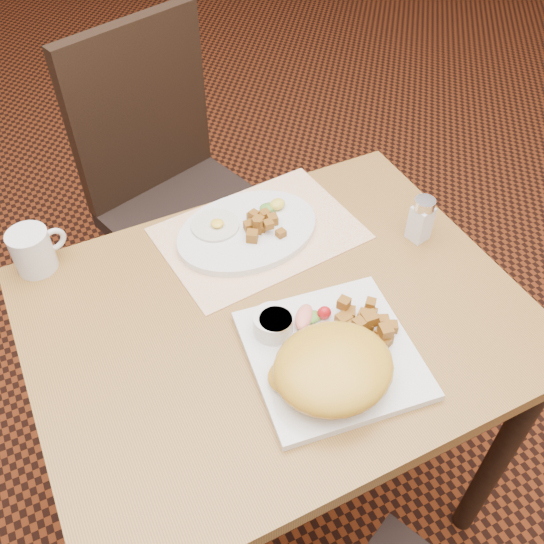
{
  "coord_description": "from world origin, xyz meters",
  "views": [
    {
      "loc": [
        -0.33,
        -0.64,
        1.62
      ],
      "look_at": [
        0.01,
        0.04,
        0.82
      ],
      "focal_mm": 40.0,
      "sensor_mm": 36.0,
      "label": 1
    }
  ],
  "objects_px": {
    "table": "(278,348)",
    "plate_oval": "(247,231)",
    "plate_square": "(332,354)",
    "coffee_mug": "(33,250)",
    "salt_shaker": "(421,219)",
    "chair_far": "(173,183)"
  },
  "relations": [
    {
      "from": "plate_square",
      "to": "chair_far",
      "type": "bearing_deg",
      "value": 90.75
    },
    {
      "from": "plate_oval",
      "to": "coffee_mug",
      "type": "bearing_deg",
      "value": 166.11
    },
    {
      "from": "salt_shaker",
      "to": "coffee_mug",
      "type": "xyz_separation_m",
      "value": [
        -0.72,
        0.26,
        -0.01
      ]
    },
    {
      "from": "chair_far",
      "to": "salt_shaker",
      "type": "relative_size",
      "value": 9.7
    },
    {
      "from": "table",
      "to": "plate_oval",
      "type": "xyz_separation_m",
      "value": [
        0.04,
        0.22,
        0.12
      ]
    },
    {
      "from": "table",
      "to": "salt_shaker",
      "type": "xyz_separation_m",
      "value": [
        0.35,
        0.05,
        0.16
      ]
    },
    {
      "from": "table",
      "to": "coffee_mug",
      "type": "relative_size",
      "value": 8.18
    },
    {
      "from": "table",
      "to": "plate_oval",
      "type": "bearing_deg",
      "value": 80.08
    },
    {
      "from": "table",
      "to": "plate_oval",
      "type": "relative_size",
      "value": 2.96
    },
    {
      "from": "plate_square",
      "to": "salt_shaker",
      "type": "bearing_deg",
      "value": 30.53
    },
    {
      "from": "plate_square",
      "to": "coffee_mug",
      "type": "relative_size",
      "value": 2.54
    },
    {
      "from": "table",
      "to": "plate_square",
      "type": "bearing_deg",
      "value": -73.35
    },
    {
      "from": "table",
      "to": "plate_oval",
      "type": "distance_m",
      "value": 0.25
    },
    {
      "from": "plate_square",
      "to": "plate_oval",
      "type": "distance_m",
      "value": 0.35
    },
    {
      "from": "coffee_mug",
      "to": "plate_oval",
      "type": "bearing_deg",
      "value": -13.89
    },
    {
      "from": "chair_far",
      "to": "plate_square",
      "type": "distance_m",
      "value": 0.88
    },
    {
      "from": "table",
      "to": "plate_square",
      "type": "height_order",
      "value": "plate_square"
    },
    {
      "from": "plate_square",
      "to": "salt_shaker",
      "type": "xyz_separation_m",
      "value": [
        0.31,
        0.18,
        0.04
      ]
    },
    {
      "from": "plate_oval",
      "to": "chair_far",
      "type": "bearing_deg",
      "value": 91.19
    },
    {
      "from": "plate_square",
      "to": "coffee_mug",
      "type": "xyz_separation_m",
      "value": [
        -0.41,
        0.45,
        0.04
      ]
    },
    {
      "from": "table",
      "to": "coffee_mug",
      "type": "height_order",
      "value": "coffee_mug"
    },
    {
      "from": "table",
      "to": "plate_square",
      "type": "distance_m",
      "value": 0.18
    }
  ]
}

